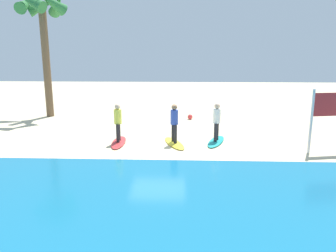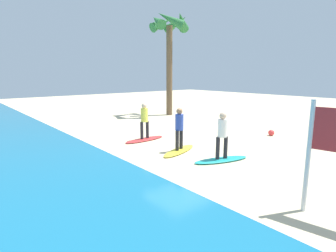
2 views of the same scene
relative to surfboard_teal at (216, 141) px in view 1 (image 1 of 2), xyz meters
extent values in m
plane|color=beige|center=(2.57, -0.33, -0.04)|extent=(60.00, 60.00, 0.00)
ellipsoid|color=teal|center=(0.00, 0.00, 0.00)|extent=(1.17, 2.17, 0.09)
cylinder|color=#232328|center=(0.05, 0.15, 0.43)|extent=(0.14, 0.14, 0.78)
cylinder|color=#232328|center=(-0.05, -0.15, 0.43)|extent=(0.14, 0.14, 0.78)
cylinder|color=white|center=(0.00, 0.00, 1.14)|extent=(0.32, 0.32, 0.62)
sphere|color=beige|center=(0.00, 0.00, 1.56)|extent=(0.24, 0.24, 0.24)
ellipsoid|color=yellow|center=(1.82, 0.36, 0.00)|extent=(1.20, 2.17, 0.09)
cylinder|color=#232328|center=(1.77, 0.51, 0.43)|extent=(0.14, 0.14, 0.78)
cylinder|color=#232328|center=(1.87, 0.21, 0.43)|extent=(0.14, 0.14, 0.78)
cylinder|color=#334CAD|center=(1.82, 0.36, 1.14)|extent=(0.32, 0.32, 0.62)
sphere|color=#9E704C|center=(1.82, 0.36, 1.56)|extent=(0.24, 0.24, 0.24)
ellipsoid|color=red|center=(4.23, 0.32, 0.00)|extent=(0.66, 2.12, 0.09)
cylinder|color=#232328|center=(4.22, 0.48, 0.43)|extent=(0.14, 0.14, 0.78)
cylinder|color=#232328|center=(4.23, 0.16, 0.43)|extent=(0.14, 0.14, 0.78)
cylinder|color=#E0E04C|center=(4.23, 0.32, 1.14)|extent=(0.32, 0.32, 0.62)
sphere|color=beige|center=(4.23, 0.32, 1.56)|extent=(0.24, 0.24, 0.24)
cylinder|color=silver|center=(-3.47, 1.37, 1.21)|extent=(0.10, 0.10, 2.50)
cylinder|color=brown|center=(9.63, -5.69, 3.14)|extent=(0.44, 0.44, 6.37)
cone|color=#2D7538|center=(10.53, -5.69, 6.58)|extent=(0.70, 1.93, 1.40)
cone|color=#2D7538|center=(9.91, -4.83, 6.58)|extent=(2.05, 1.26, 1.40)
cone|color=#2D7538|center=(8.90, -5.16, 6.58)|extent=(1.70, 1.97, 1.40)
cone|color=#2D7538|center=(8.90, -6.22, 6.58)|extent=(1.70, 1.97, 1.40)
cone|color=#2D7538|center=(9.91, -6.54, 6.58)|extent=(2.05, 1.26, 1.40)
sphere|color=#E53838|center=(1.02, -5.07, 0.10)|extent=(0.29, 0.29, 0.29)
camera|label=1|loc=(1.50, 13.87, 3.78)|focal=34.97mm
camera|label=2|loc=(-5.90, 7.33, 2.98)|focal=29.23mm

